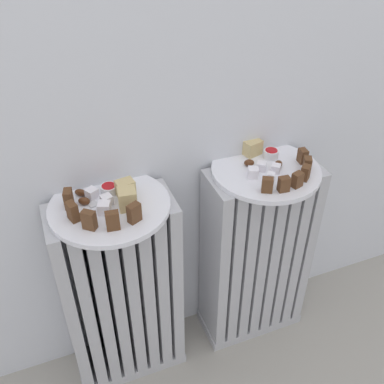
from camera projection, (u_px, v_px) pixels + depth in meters
radiator_left at (122, 296)px, 1.16m from camera, size 0.30×0.14×0.57m
radiator_right at (256, 257)px, 1.27m from camera, size 0.30×0.14×0.57m
plate_left at (110, 206)px, 0.98m from camera, size 0.27×0.27×0.01m
plate_right at (266, 170)px, 1.10m from camera, size 0.27×0.27×0.01m
dark_cake_slice_left_0 at (68, 199)px, 0.96m from camera, size 0.02×0.03×0.04m
dark_cake_slice_left_1 at (73, 212)px, 0.92m from camera, size 0.02×0.03×0.04m
dark_cake_slice_left_2 at (89, 220)px, 0.90m from camera, size 0.03×0.03×0.04m
dark_cake_slice_left_3 at (113, 221)px, 0.90m from camera, size 0.03×0.02×0.04m
dark_cake_slice_left_4 at (134, 213)px, 0.92m from camera, size 0.03×0.03×0.04m
marble_cake_slice_left_0 at (125, 188)px, 0.99m from camera, size 0.04×0.04×0.04m
marble_cake_slice_left_1 at (127, 199)px, 0.95m from camera, size 0.04×0.04×0.05m
turkish_delight_left_0 at (107, 200)px, 0.97m from camera, size 0.03×0.03×0.02m
turkish_delight_left_1 at (92, 193)px, 0.99m from camera, size 0.03×0.03×0.02m
turkish_delight_left_2 at (104, 208)px, 0.95m from camera, size 0.03×0.03×0.03m
medjool_date_left_0 at (81, 193)px, 1.00m from camera, size 0.03×0.03×0.02m
medjool_date_left_1 at (84, 201)px, 0.97m from camera, size 0.03×0.03×0.02m
jam_bowl_left at (109, 189)px, 1.01m from camera, size 0.04×0.04×0.02m
dark_cake_slice_right_0 at (267, 185)px, 1.00m from camera, size 0.03×0.03×0.04m
dark_cake_slice_right_1 at (284, 184)px, 1.01m from camera, size 0.03×0.02×0.04m
dark_cake_slice_right_2 at (297, 180)px, 1.02m from camera, size 0.03×0.02×0.04m
dark_cake_slice_right_3 at (305, 173)px, 1.04m from camera, size 0.03×0.03×0.04m
dark_cake_slice_right_4 at (307, 164)px, 1.07m from camera, size 0.03×0.03×0.04m
dark_cake_slice_right_5 at (303, 156)px, 1.10m from camera, size 0.02×0.03×0.04m
marble_cake_slice_right_0 at (253, 148)px, 1.13m from camera, size 0.05×0.04×0.04m
turkish_delight_right_0 at (253, 173)px, 1.06m from camera, size 0.03×0.03×0.02m
turkish_delight_right_1 at (261, 166)px, 1.08m from camera, size 0.03×0.03×0.02m
turkish_delight_right_2 at (271, 176)px, 1.05m from camera, size 0.03×0.03×0.02m
turkish_delight_right_3 at (276, 169)px, 1.07m from camera, size 0.03×0.03×0.02m
medjool_date_right_0 at (278, 164)px, 1.09m from camera, size 0.03×0.03×0.02m
medjool_date_right_1 at (249, 163)px, 1.10m from camera, size 0.03×0.02×0.02m
jam_bowl_right at (271, 153)px, 1.13m from camera, size 0.04×0.04×0.02m
fork at (100, 210)px, 0.96m from camera, size 0.05×0.09×0.00m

